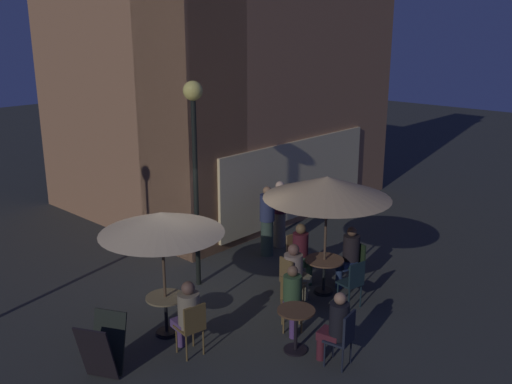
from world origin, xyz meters
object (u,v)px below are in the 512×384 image
at_px(cafe_chair_1, 289,277).
at_px(cafe_chair_5, 344,335).
at_px(menu_sandwich_board, 103,348).
at_px(patron_standing_7, 267,221).
at_px(street_lamp_near_corner, 194,135).
at_px(patron_seated_4, 336,324).
at_px(cafe_chair_2, 353,280).
at_px(cafe_chair_6, 292,298).
at_px(cafe_chair_0, 192,325).
at_px(cafe_table_1, 324,268).
at_px(cafe_chair_3, 354,259).
at_px(patron_seated_5, 293,295).
at_px(patron_seated_1, 295,269).
at_px(cafe_chair_4, 297,252).
at_px(patio_umbrella_0, 162,223).
at_px(patron_seated_0, 187,312).
at_px(cafe_table_2, 296,323).
at_px(cafe_table_0, 166,308).
at_px(patron_seated_3, 302,249).
at_px(patron_standing_6, 280,214).
at_px(patron_seated_2, 349,253).
at_px(patio_umbrella_1, 327,188).

bearing_deg(cafe_chair_1, cafe_chair_5, -105.38).
bearing_deg(menu_sandwich_board, patron_standing_7, -12.23).
distance_m(street_lamp_near_corner, patron_seated_4, 4.56).
xyz_separation_m(cafe_chair_1, cafe_chair_2, (0.69, -0.99, 0.01)).
bearing_deg(cafe_chair_6, cafe_chair_0, -61.78).
height_order(cafe_table_1, cafe_chair_6, cafe_chair_6).
xyz_separation_m(cafe_chair_3, patron_seated_5, (-2.36, -0.28, 0.13)).
height_order(cafe_chair_1, patron_seated_1, patron_seated_1).
height_order(street_lamp_near_corner, cafe_chair_4, street_lamp_near_corner).
bearing_deg(patio_umbrella_0, patron_seated_0, -99.65).
bearing_deg(cafe_chair_2, cafe_chair_6, 84.35).
relative_size(cafe_table_2, patio_umbrella_0, 0.33).
bearing_deg(cafe_chair_6, patron_seated_0, -65.70).
bearing_deg(patron_seated_1, cafe_chair_5, -108.75).
relative_size(cafe_chair_3, patron_seated_1, 0.73).
distance_m(patron_seated_0, patron_seated_5, 1.89).
xyz_separation_m(cafe_table_0, patron_seated_3, (3.33, -0.37, 0.21)).
xyz_separation_m(cafe_chair_0, patron_standing_7, (4.03, 1.97, 0.27)).
bearing_deg(patron_standing_6, menu_sandwich_board, -96.45).
bearing_deg(cafe_chair_6, cafe_chair_3, 140.14).
height_order(street_lamp_near_corner, cafe_chair_3, street_lamp_near_corner).
bearing_deg(patron_seated_4, cafe_table_2, 0.00).
distance_m(menu_sandwich_board, cafe_chair_1, 3.82).
xyz_separation_m(cafe_table_1, cafe_chair_5, (-1.92, -1.79, 0.02)).
relative_size(patron_seated_1, patron_seated_2, 0.96).
bearing_deg(cafe_table_2, patron_standing_6, 43.79).
relative_size(cafe_chair_0, patron_seated_2, 0.73).
xyz_separation_m(cafe_chair_5, patron_seated_4, (-0.02, 0.15, 0.14)).
height_order(patio_umbrella_1, patron_seated_4, patio_umbrella_1).
bearing_deg(cafe_chair_6, patron_seated_3, 168.68).
relative_size(cafe_table_1, patio_umbrella_0, 0.34).
bearing_deg(patron_standing_6, patio_umbrella_0, -95.37).
height_order(patron_seated_0, patron_standing_6, patron_standing_6).
bearing_deg(patron_seated_3, patio_umbrella_1, 0.00).
distance_m(cafe_chair_1, patron_standing_7, 2.53).
bearing_deg(menu_sandwich_board, cafe_chair_6, -46.99).
bearing_deg(patron_seated_3, cafe_chair_5, -27.95).
relative_size(cafe_table_1, cafe_chair_1, 0.81).
height_order(cafe_chair_0, cafe_chair_5, cafe_chair_5).
relative_size(patron_seated_3, patron_seated_4, 0.99).
height_order(cafe_chair_5, patron_seated_0, patron_seated_0).
xyz_separation_m(patron_seated_1, patron_seated_4, (-1.22, -1.81, 0.01)).
xyz_separation_m(cafe_chair_2, patron_seated_4, (-1.78, -0.85, 0.13)).
distance_m(cafe_table_2, patron_seated_1, 1.75).
bearing_deg(cafe_chair_2, cafe_chair_4, -0.08).
height_order(cafe_chair_1, patron_seated_0, patron_seated_0).
bearing_deg(cafe_chair_3, patio_umbrella_1, 0.00).
distance_m(cafe_chair_3, patron_seated_3, 1.09).
bearing_deg(patron_standing_7, cafe_chair_5, -83.88).
relative_size(cafe_chair_5, patron_standing_6, 0.58).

